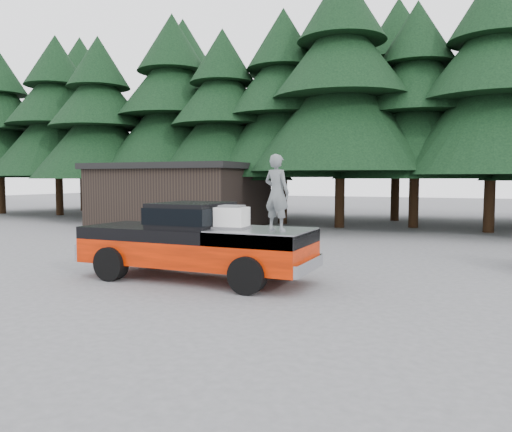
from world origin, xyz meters
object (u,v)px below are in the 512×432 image
at_px(pickup_truck, 196,253).
at_px(air_compressor, 232,218).
at_px(man_on_bed, 277,193).
at_px(utility_building, 181,195).

bearing_deg(pickup_truck, air_compressor, -8.04).
bearing_deg(air_compressor, man_on_bed, -5.68).
xyz_separation_m(pickup_truck, utility_building, (-7.99, 12.04, 1.00)).
height_order(pickup_truck, utility_building, utility_building).
distance_m(man_on_bed, utility_building, 15.94).
relative_size(pickup_truck, air_compressor, 8.43).
height_order(air_compressor, utility_building, utility_building).
height_order(pickup_truck, air_compressor, air_compressor).
relative_size(pickup_truck, man_on_bed, 3.46).
distance_m(pickup_truck, utility_building, 14.48).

